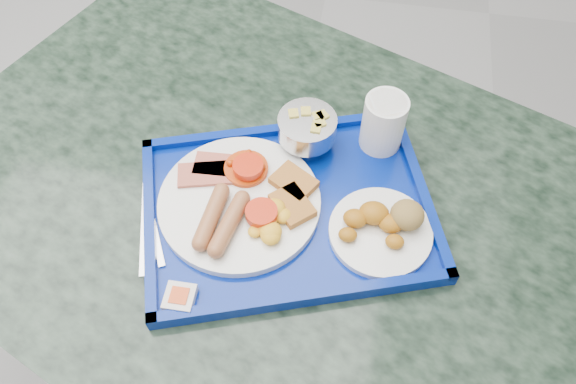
# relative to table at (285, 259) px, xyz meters

# --- Properties ---
(floor) EXTENTS (6.00, 6.00, 0.00)m
(floor) POSITION_rel_table_xyz_m (-0.76, 0.18, -0.55)
(floor) COLOR gray
(floor) RESTS_ON ground
(table) EXTENTS (1.40, 1.19, 0.74)m
(table) POSITION_rel_table_xyz_m (0.00, 0.00, 0.00)
(table) COLOR slate
(table) RESTS_ON floor
(tray) EXTENTS (0.51, 0.43, 0.03)m
(tray) POSITION_rel_table_xyz_m (0.01, -0.02, 0.20)
(tray) COLOR navy
(tray) RESTS_ON table
(main_plate) EXTENTS (0.24, 0.24, 0.04)m
(main_plate) POSITION_rel_table_xyz_m (-0.06, -0.03, 0.22)
(main_plate) COLOR white
(main_plate) RESTS_ON tray
(bread_plate) EXTENTS (0.15, 0.15, 0.05)m
(bread_plate) POSITION_rel_table_xyz_m (0.15, -0.04, 0.22)
(bread_plate) COLOR white
(bread_plate) RESTS_ON tray
(fruit_bowl) EXTENTS (0.09, 0.09, 0.06)m
(fruit_bowl) POSITION_rel_table_xyz_m (0.02, 0.11, 0.25)
(fruit_bowl) COLOR #B6B6B8
(fruit_bowl) RESTS_ON tray
(juice_cup) EXTENTS (0.07, 0.07, 0.09)m
(juice_cup) POSITION_rel_table_xyz_m (0.14, 0.13, 0.25)
(juice_cup) COLOR white
(juice_cup) RESTS_ON tray
(spoon) EXTENTS (0.09, 0.15, 0.01)m
(spoon) POSITION_rel_table_xyz_m (-0.15, -0.04, 0.21)
(spoon) COLOR #B6B6B8
(spoon) RESTS_ON tray
(knife) EXTENTS (0.06, 0.16, 0.00)m
(knife) POSITION_rel_table_xyz_m (-0.19, -0.09, 0.21)
(knife) COLOR #B6B6B8
(knife) RESTS_ON tray
(jam_packet) EXTENTS (0.04, 0.04, 0.02)m
(jam_packet) POSITION_rel_table_xyz_m (-0.11, -0.19, 0.21)
(jam_packet) COLOR silver
(jam_packet) RESTS_ON tray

